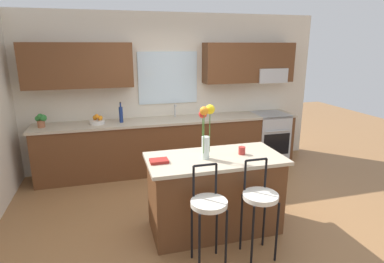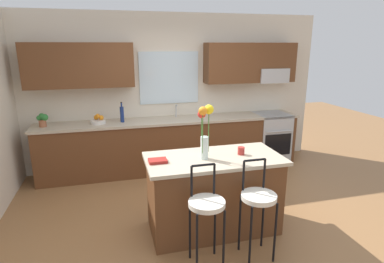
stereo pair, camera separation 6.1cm
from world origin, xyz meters
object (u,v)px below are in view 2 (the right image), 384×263
(fruit_bowl_oranges, at_px, (98,120))
(bottle_olive_oil, at_px, (122,114))
(kitchen_island, at_px, (213,193))
(flower_vase, at_px, (205,127))
(oven_range, at_px, (270,137))
(potted_plant_small, at_px, (43,119))
(cookbook, at_px, (158,161))
(bar_stool_middle, at_px, (258,201))
(bar_stool_near, at_px, (207,208))
(mug_ceramic, at_px, (241,151))

(fruit_bowl_oranges, relative_size, bottle_olive_oil, 0.71)
(kitchen_island, height_order, flower_vase, flower_vase)
(flower_vase, bearing_deg, kitchen_island, 9.80)
(oven_range, xyz_separation_m, potted_plant_small, (-3.95, 0.02, 0.58))
(cookbook, height_order, fruit_bowl_oranges, fruit_bowl_oranges)
(kitchen_island, distance_m, flower_vase, 0.83)
(kitchen_island, relative_size, flower_vase, 2.54)
(potted_plant_small, bearing_deg, bottle_olive_oil, 0.07)
(kitchen_island, distance_m, cookbook, 0.80)
(bar_stool_middle, bearing_deg, flower_vase, 124.43)
(oven_range, height_order, flower_vase, flower_vase)
(bar_stool_near, xyz_separation_m, bar_stool_middle, (0.55, 0.00, 0.00))
(mug_ceramic, relative_size, potted_plant_small, 0.42)
(oven_range, height_order, bottle_olive_oil, bottle_olive_oil)
(oven_range, xyz_separation_m, cookbook, (-2.45, -1.98, 0.48))
(bar_stool_middle, distance_m, fruit_bowl_oranges, 3.08)
(mug_ceramic, bearing_deg, kitchen_island, -178.95)
(mug_ceramic, xyz_separation_m, bottle_olive_oil, (-1.27, 2.00, 0.09))
(oven_range, distance_m, mug_ceramic, 2.51)
(oven_range, xyz_separation_m, bar_stool_middle, (-1.53, -2.58, 0.18))
(flower_vase, relative_size, cookbook, 3.09)
(flower_vase, xyz_separation_m, mug_ceramic, (0.46, 0.03, -0.32))
(bar_stool_middle, distance_m, potted_plant_small, 3.58)
(kitchen_island, height_order, fruit_bowl_oranges, fruit_bowl_oranges)
(flower_vase, distance_m, cookbook, 0.64)
(oven_range, bearing_deg, cookbook, -141.14)
(cookbook, height_order, bottle_olive_oil, bottle_olive_oil)
(bar_stool_middle, bearing_deg, kitchen_island, 114.53)
(bar_stool_near, bearing_deg, bar_stool_middle, 0.00)
(oven_range, relative_size, bottle_olive_oil, 2.72)
(oven_range, height_order, potted_plant_small, potted_plant_small)
(potted_plant_small, bearing_deg, flower_vase, -44.92)
(kitchen_island, bearing_deg, oven_range, 47.70)
(fruit_bowl_oranges, relative_size, potted_plant_small, 1.11)
(bar_stool_near, relative_size, flower_vase, 1.69)
(potted_plant_small, bearing_deg, kitchen_island, -42.92)
(oven_range, bearing_deg, potted_plant_small, 179.66)
(fruit_bowl_oranges, bearing_deg, potted_plant_small, -179.58)
(cookbook, bearing_deg, fruit_bowl_oranges, 108.47)
(cookbook, distance_m, fruit_bowl_oranges, 2.11)
(oven_range, bearing_deg, mug_ceramic, -126.63)
(bar_stool_near, height_order, mug_ceramic, bar_stool_near)
(oven_range, bearing_deg, kitchen_island, -132.30)
(bar_stool_near, distance_m, bottle_olive_oil, 2.72)
(oven_range, xyz_separation_m, mug_ceramic, (-1.47, -1.97, 0.51))
(kitchen_island, xyz_separation_m, cookbook, (-0.65, 0.00, 0.47))
(flower_vase, distance_m, potted_plant_small, 2.88)
(flower_vase, bearing_deg, bar_stool_middle, -55.57)
(bar_stool_middle, bearing_deg, cookbook, 146.80)
(bar_stool_near, bearing_deg, flower_vase, 75.37)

